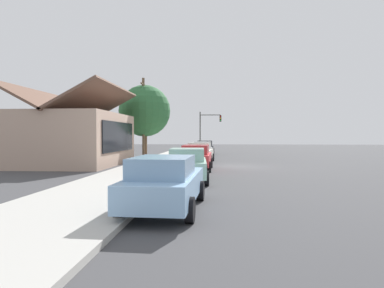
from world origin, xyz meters
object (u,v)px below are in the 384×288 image
car_seafoam (187,165)px  car_charcoal (205,147)px  car_cherry (196,157)px  car_silver (202,149)px  fire_hydrant_red (185,155)px  utility_pole_wooden (143,117)px  car_skyblue (165,182)px  traffic_light_main (208,125)px  car_ivory (200,152)px  shade_tree (145,111)px

car_seafoam → car_charcoal: size_ratio=0.97×
car_cherry → car_silver: (12.28, 0.18, 0.00)m
car_silver → fire_hydrant_red: 4.00m
fire_hydrant_red → car_silver: bearing=-20.0°
utility_pole_wooden → fire_hydrant_red: utility_pole_wooden is taller
fire_hydrant_red → car_charcoal: bearing=-8.1°
car_cherry → car_charcoal: size_ratio=1.03×
car_skyblue → traffic_light_main: traffic_light_main is taller
car_ivory → car_silver: bearing=4.1°
traffic_light_main → utility_pole_wooden: 13.93m
car_cherry → shade_tree: size_ratio=0.68×
car_seafoam → shade_tree: (16.39, 5.53, 3.69)m
car_seafoam → car_skyblue: bearing=175.9°
car_seafoam → car_silver: size_ratio=0.97×
car_skyblue → utility_pole_wooden: utility_pole_wooden is taller
car_ivory → traffic_light_main: size_ratio=0.86×
shade_tree → car_ivory: bearing=-129.2°
car_ivory → shade_tree: (4.49, 5.50, 3.68)m
car_cherry → fire_hydrant_red: size_ratio=6.67×
traffic_light_main → utility_pole_wooden: utility_pole_wooden is taller
car_silver → car_charcoal: bearing=-3.2°
car_charcoal → traffic_light_main: 5.16m
car_ivory → car_cherry: bearing=-176.0°
car_seafoam → traffic_light_main: (28.33, -0.17, 2.68)m
car_ivory → fire_hydrant_red: 2.70m
car_ivory → car_charcoal: 12.03m
traffic_light_main → car_seafoam: bearing=179.7°
traffic_light_main → car_skyblue: bearing=179.5°
car_cherry → utility_pole_wooden: size_ratio=0.63×
car_charcoal → utility_pole_wooden: size_ratio=0.61×
car_skyblue → car_silver: same height
shade_tree → traffic_light_main: 13.27m
traffic_light_main → fire_hydrant_red: size_ratio=7.32×
car_cherry → car_charcoal: 18.31m
car_ivory → fire_hydrant_red: bearing=36.1°
car_seafoam → car_silver: 17.90m
car_cherry → car_ivory: (6.29, 0.09, -0.00)m
fire_hydrant_red → car_cherry: bearing=-169.7°
car_cherry → traffic_light_main: bearing=0.5°
car_seafoam → utility_pole_wooden: 16.84m
car_ivory → shade_tree: shade_tree is taller
car_silver → utility_pole_wooden: size_ratio=0.61×
car_ivory → car_charcoal: size_ratio=0.97×
car_cherry → car_charcoal: bearing=1.2°
car_seafoam → car_ivory: same height
traffic_light_main → car_charcoal: bearing=176.6°
car_ivory → utility_pole_wooden: utility_pole_wooden is taller
car_charcoal → utility_pole_wooden: (-8.32, 5.40, 3.11)m
car_skyblue → car_silver: 24.07m
car_cherry → traffic_light_main: 22.88m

